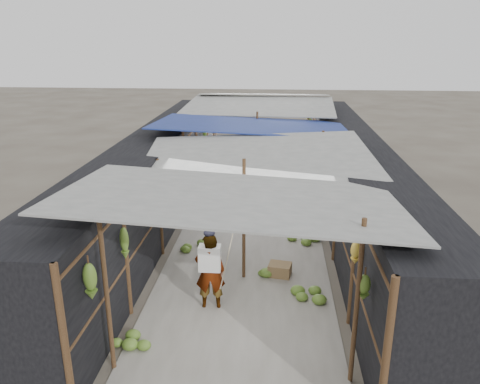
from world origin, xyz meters
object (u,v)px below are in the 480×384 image
(vendor_seated, at_px, (309,179))
(black_basin, at_px, (311,206))
(crate_near, at_px, (267,221))
(shopper_blue, at_px, (223,191))
(vendor_elderly, at_px, (210,271))

(vendor_seated, bearing_deg, black_basin, 5.15)
(crate_near, distance_m, vendor_seated, 3.17)
(black_basin, height_order, vendor_seated, vendor_seated)
(black_basin, distance_m, shopper_blue, 2.68)
(crate_near, height_order, vendor_seated, vendor_seated)
(crate_near, distance_m, shopper_blue, 1.64)
(crate_near, xyz_separation_m, vendor_seated, (1.27, 2.89, 0.32))
(crate_near, xyz_separation_m, black_basin, (1.27, 1.42, -0.07))
(black_basin, relative_size, vendor_elderly, 0.41)
(shopper_blue, bearing_deg, crate_near, -21.90)
(shopper_blue, bearing_deg, black_basin, 24.25)
(crate_near, relative_size, vendor_seated, 0.57)
(shopper_blue, bearing_deg, vendor_seated, 50.48)
(vendor_elderly, xyz_separation_m, shopper_blue, (-0.31, 4.89, -0.06))
(shopper_blue, xyz_separation_m, vendor_seated, (2.56, 2.02, -0.21))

